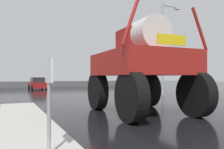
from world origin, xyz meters
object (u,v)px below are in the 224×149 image
object	(u,v)px
sedan_ahead	(38,84)
traffic_signal_near_right	(143,59)
lane_arrow_sign	(49,88)
streetlight_near_right	(164,44)
oversize_sprayer	(142,65)

from	to	relation	value
sedan_ahead	traffic_signal_near_right	size ratio (longest dim) A/B	1.09
lane_arrow_sign	streetlight_near_right	distance (m)	16.72
lane_arrow_sign	streetlight_near_right	bearing A→B (deg)	43.98
sedan_ahead	streetlight_near_right	size ratio (longest dim) A/B	0.52
lane_arrow_sign	streetlight_near_right	xyz separation A→B (m)	(11.82, 11.41, 3.12)
lane_arrow_sign	sedan_ahead	distance (m)	25.83
lane_arrow_sign	traffic_signal_near_right	size ratio (longest dim) A/B	0.46
sedan_ahead	streetlight_near_right	bearing A→B (deg)	-150.77
streetlight_near_right	oversize_sprayer	bearing A→B (deg)	-134.14
oversize_sprayer	traffic_signal_near_right	world-z (taller)	oversize_sprayer
lane_arrow_sign	traffic_signal_near_right	bearing A→B (deg)	48.21
lane_arrow_sign	sedan_ahead	xyz separation A→B (m)	(3.02, 25.64, -0.63)
lane_arrow_sign	oversize_sprayer	size ratio (longest dim) A/B	0.32
lane_arrow_sign	oversize_sprayer	world-z (taller)	oversize_sprayer
oversize_sprayer	sedan_ahead	bearing A→B (deg)	7.05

